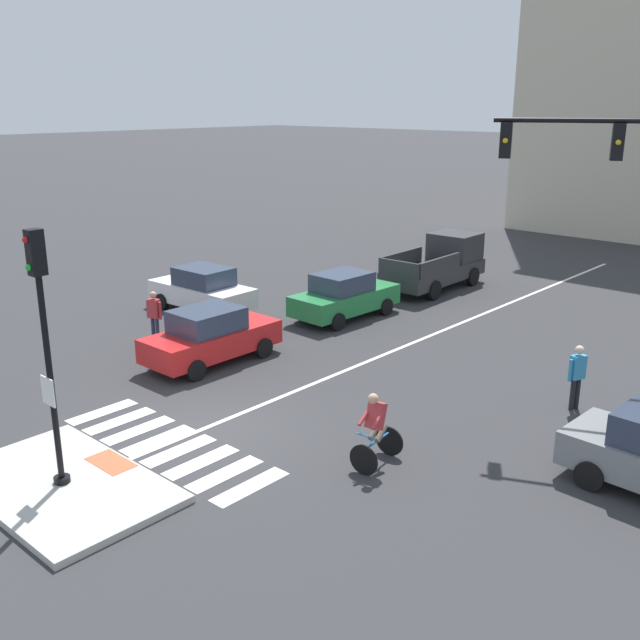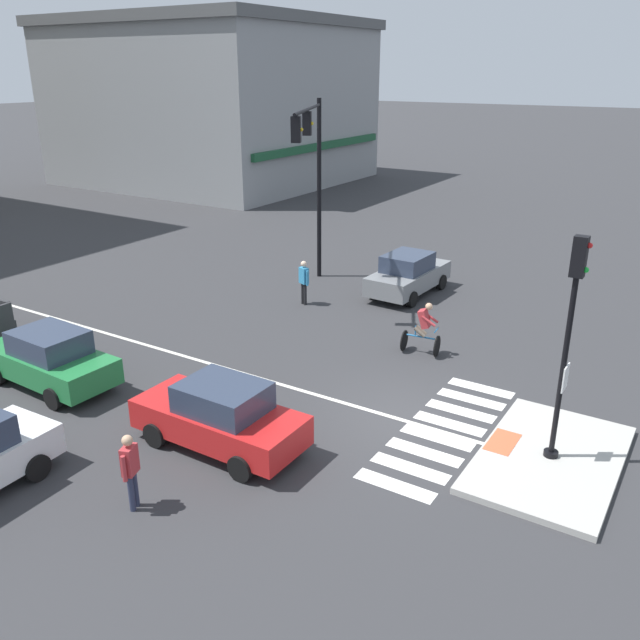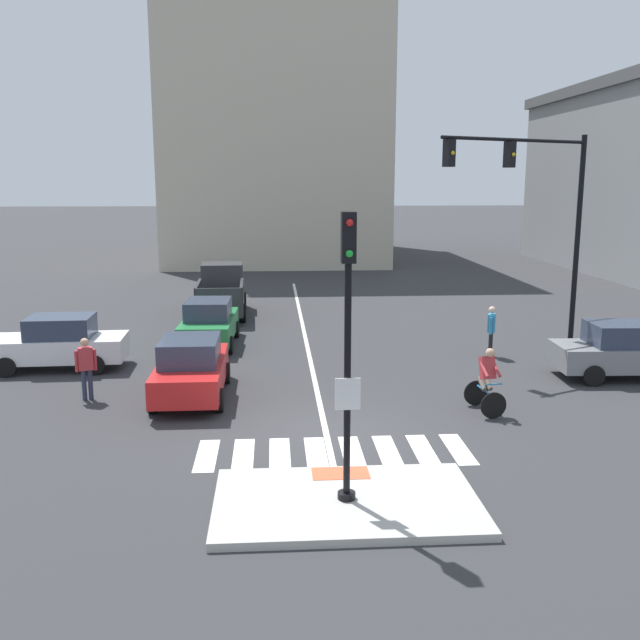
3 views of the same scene
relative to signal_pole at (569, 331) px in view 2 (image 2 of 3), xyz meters
name	(u,v)px [view 2 (image 2 of 3)]	position (x,y,z in m)	size (l,w,h in m)	color
ground_plane	(403,418)	(0.00, 3.65, -3.17)	(300.00, 300.00, 0.00)	#333335
traffic_island	(550,459)	(0.00, 0.01, -3.10)	(4.69, 2.89, 0.15)	#B2AFA8
tactile_pad_front	(503,442)	(0.00, 1.10, -3.02)	(1.10, 0.60, 0.01)	#DB5B38
signal_pole	(569,331)	(0.00, 0.00, 0.00)	(0.44, 0.38, 5.03)	black
crosswalk_stripe_a	(395,485)	(-2.69, 2.55, -3.17)	(0.44, 1.80, 0.01)	silver
crosswalk_stripe_b	(410,468)	(-1.92, 2.55, -3.17)	(0.44, 1.80, 0.01)	silver
crosswalk_stripe_c	(424,452)	(-1.15, 2.55, -3.17)	(0.44, 1.80, 0.01)	silver
crosswalk_stripe_d	(437,437)	(-0.38, 2.55, -3.17)	(0.44, 1.80, 0.01)	silver
crosswalk_stripe_e	(450,424)	(0.38, 2.55, -3.17)	(0.44, 1.80, 0.01)	silver
crosswalk_stripe_f	(461,411)	(1.15, 2.55, -3.17)	(0.44, 1.80, 0.01)	silver
crosswalk_stripe_g	(471,399)	(1.92, 2.55, -3.17)	(0.44, 1.80, 0.01)	silver
crosswalk_stripe_h	(481,388)	(2.69, 2.55, -3.17)	(0.44, 1.80, 0.01)	silver
lane_centre_line	(124,338)	(-0.08, 13.65, -3.17)	(0.14, 28.00, 0.01)	silver
traffic_light_mast	(313,162)	(7.52, 11.17, 1.83)	(5.55, 2.72, 7.19)	black
building_corner_left	(214,101)	(26.95, 32.64, 2.67)	(18.10, 19.65, 11.65)	gray
car_red_westbound_near	(220,416)	(-3.44, 6.66, -2.36)	(1.86, 4.11, 1.64)	red
car_green_westbound_far	(49,359)	(-3.49, 12.72, -2.36)	(1.95, 4.16, 1.64)	#237A3D
car_grey_cross_right	(408,274)	(8.99, 7.75, -2.36)	(4.17, 1.98, 1.64)	slate
cyclist	(423,327)	(4.00, 4.91, -2.30)	(0.78, 1.16, 1.68)	black
pedestrian_at_curb_left	(130,466)	(-6.16, 6.64, -2.19)	(0.52, 0.33, 1.67)	#2D334C
pedestrian_waiting_far_side	(304,279)	(5.86, 10.52, -2.19)	(0.34, 0.51, 1.67)	black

